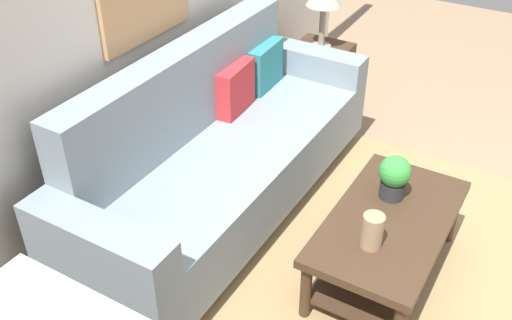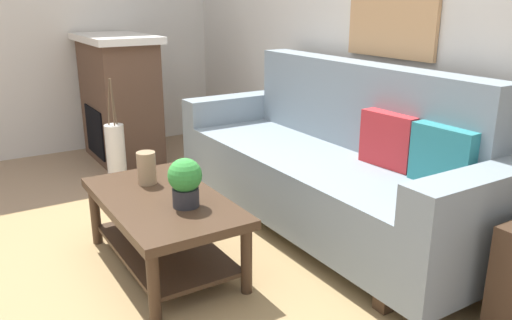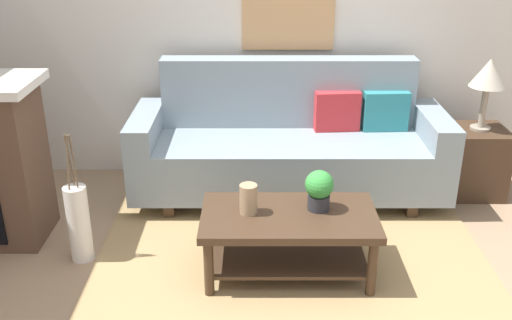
{
  "view_description": "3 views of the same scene",
  "coord_description": "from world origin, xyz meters",
  "px_view_note": "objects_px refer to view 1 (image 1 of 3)",
  "views": [
    {
      "loc": [
        -2.49,
        -0.26,
        2.48
      ],
      "look_at": [
        -0.25,
        1.06,
        0.69
      ],
      "focal_mm": 41.17,
      "sensor_mm": 36.0,
      "label": 1
    },
    {
      "loc": [
        2.49,
        -0.61,
        1.48
      ],
      "look_at": [
        -0.12,
        1.01,
        0.51
      ],
      "focal_mm": 36.27,
      "sensor_mm": 36.0,
      "label": 2
    },
    {
      "loc": [
        -0.24,
        -2.85,
        2.18
      ],
      "look_at": [
        -0.25,
        0.92,
        0.55
      ],
      "focal_mm": 40.93,
      "sensor_mm": 36.0,
      "label": 3
    }
  ],
  "objects_px": {
    "throw_pillow_crimson": "(235,88)",
    "potted_plant_tabletop": "(394,176)",
    "couch": "(219,153)",
    "side_table": "(319,79)",
    "coffee_table": "(387,234)",
    "throw_pillow_teal": "(264,66)",
    "tabletop_vase": "(372,231)"
  },
  "relations": [
    {
      "from": "coffee_table",
      "to": "potted_plant_tabletop",
      "type": "height_order",
      "value": "potted_plant_tabletop"
    },
    {
      "from": "couch",
      "to": "tabletop_vase",
      "type": "xyz_separation_m",
      "value": [
        -0.31,
        -1.12,
        0.09
      ]
    },
    {
      "from": "throw_pillow_crimson",
      "to": "throw_pillow_teal",
      "type": "distance_m",
      "value": 0.39
    },
    {
      "from": "potted_plant_tabletop",
      "to": "side_table",
      "type": "bearing_deg",
      "value": 38.37
    },
    {
      "from": "couch",
      "to": "side_table",
      "type": "relative_size",
      "value": 4.38
    },
    {
      "from": "throw_pillow_teal",
      "to": "throw_pillow_crimson",
      "type": "bearing_deg",
      "value": 180.0
    },
    {
      "from": "throw_pillow_teal",
      "to": "coffee_table",
      "type": "distance_m",
      "value": 1.56
    },
    {
      "from": "couch",
      "to": "tabletop_vase",
      "type": "bearing_deg",
      "value": -105.38
    },
    {
      "from": "couch",
      "to": "potted_plant_tabletop",
      "type": "distance_m",
      "value": 1.09
    },
    {
      "from": "throw_pillow_teal",
      "to": "tabletop_vase",
      "type": "relative_size",
      "value": 1.88
    },
    {
      "from": "throw_pillow_crimson",
      "to": "throw_pillow_teal",
      "type": "xyz_separation_m",
      "value": [
        0.39,
        0.0,
        0.0
      ]
    },
    {
      "from": "tabletop_vase",
      "to": "throw_pillow_crimson",
      "type": "bearing_deg",
      "value": 60.75
    },
    {
      "from": "coffee_table",
      "to": "couch",
      "type": "bearing_deg",
      "value": 87.19
    },
    {
      "from": "couch",
      "to": "side_table",
      "type": "height_order",
      "value": "couch"
    },
    {
      "from": "couch",
      "to": "throw_pillow_teal",
      "type": "distance_m",
      "value": 0.83
    },
    {
      "from": "throw_pillow_teal",
      "to": "coffee_table",
      "type": "relative_size",
      "value": 0.33
    },
    {
      "from": "side_table",
      "to": "potted_plant_tabletop",
      "type": "bearing_deg",
      "value": -141.63
    },
    {
      "from": "side_table",
      "to": "coffee_table",
      "type": "bearing_deg",
      "value": -143.58
    },
    {
      "from": "coffee_table",
      "to": "throw_pillow_teal",
      "type": "bearing_deg",
      "value": 56.49
    },
    {
      "from": "tabletop_vase",
      "to": "throw_pillow_teal",
      "type": "bearing_deg",
      "value": 48.9
    },
    {
      "from": "throw_pillow_crimson",
      "to": "side_table",
      "type": "bearing_deg",
      "value": -4.79
    },
    {
      "from": "potted_plant_tabletop",
      "to": "couch",
      "type": "bearing_deg",
      "value": 96.94
    },
    {
      "from": "throw_pillow_crimson",
      "to": "potted_plant_tabletop",
      "type": "distance_m",
      "value": 1.23
    },
    {
      "from": "tabletop_vase",
      "to": "couch",
      "type": "bearing_deg",
      "value": 74.62
    },
    {
      "from": "throw_pillow_crimson",
      "to": "side_table",
      "type": "distance_m",
      "value": 1.21
    },
    {
      "from": "throw_pillow_teal",
      "to": "tabletop_vase",
      "type": "xyz_separation_m",
      "value": [
        -1.09,
        -1.25,
        -0.15
      ]
    },
    {
      "from": "side_table",
      "to": "tabletop_vase",
      "type": "bearing_deg",
      "value": -147.86
    },
    {
      "from": "throw_pillow_crimson",
      "to": "side_table",
      "type": "relative_size",
      "value": 0.64
    },
    {
      "from": "throw_pillow_teal",
      "to": "coffee_table",
      "type": "xyz_separation_m",
      "value": [
        -0.84,
        -1.26,
        -0.37
      ]
    },
    {
      "from": "potted_plant_tabletop",
      "to": "side_table",
      "type": "relative_size",
      "value": 0.47
    },
    {
      "from": "throw_pillow_crimson",
      "to": "side_table",
      "type": "height_order",
      "value": "throw_pillow_crimson"
    },
    {
      "from": "throw_pillow_crimson",
      "to": "throw_pillow_teal",
      "type": "bearing_deg",
      "value": 0.0
    }
  ]
}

